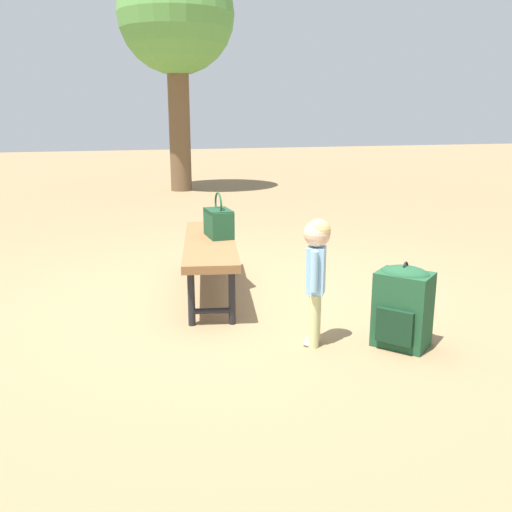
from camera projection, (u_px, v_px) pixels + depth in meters
name	position (u px, v px, depth m)	size (l,w,h in m)	color
ground_plane	(243.00, 304.00, 4.34)	(40.00, 40.00, 0.00)	#8C704C
park_bench	(210.00, 247.00, 4.49)	(1.65, 0.72, 0.45)	brown
handbag	(219.00, 222.00, 4.57)	(0.32, 0.19, 0.37)	#1E4C2D
child_standing	(316.00, 263.00, 3.44)	(0.20, 0.17, 0.81)	#CCCC8C
backpack_large	(403.00, 304.00, 3.49)	(0.40, 0.39, 0.55)	#1E4C2D
tree_near	(176.00, 19.00, 10.09)	(2.11, 2.11, 4.23)	brown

